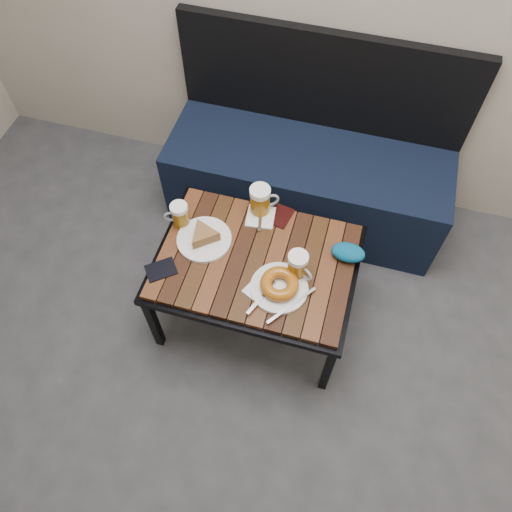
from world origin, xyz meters
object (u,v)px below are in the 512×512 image
(beer_mug_right, at_px, (298,266))
(beer_mug_left, at_px, (180,215))
(cafe_table, at_px, (256,265))
(passport_navy, at_px, (161,270))
(beer_mug_centre, at_px, (261,200))
(bench, at_px, (307,175))
(passport_burgundy, at_px, (281,216))
(plate_bagel, at_px, (279,286))
(plate_pie, at_px, (204,237))
(knit_pouch, at_px, (348,252))

(beer_mug_right, bearing_deg, beer_mug_left, -162.13)
(cafe_table, distance_m, beer_mug_right, 0.21)
(passport_navy, bearing_deg, beer_mug_centre, 104.51)
(bench, bearing_deg, passport_burgundy, -94.79)
(plate_bagel, height_order, passport_navy, plate_bagel)
(bench, bearing_deg, cafe_table, -96.72)
(passport_burgundy, bearing_deg, bench, 96.17)
(beer_mug_right, xyz_separation_m, passport_burgundy, (-0.13, 0.27, -0.06))
(bench, xyz_separation_m, plate_bagel, (0.04, -0.80, 0.23))
(plate_pie, bearing_deg, beer_mug_centre, 49.43)
(plate_bagel, height_order, passport_burgundy, plate_bagel)
(cafe_table, relative_size, beer_mug_centre, 5.83)
(beer_mug_centre, height_order, plate_pie, beer_mug_centre)
(plate_pie, xyz_separation_m, plate_bagel, (0.36, -0.14, 0.00))
(beer_mug_left, distance_m, beer_mug_centre, 0.35)
(cafe_table, relative_size, passport_navy, 6.96)
(bench, relative_size, beer_mug_right, 10.68)
(beer_mug_centre, height_order, passport_burgundy, beer_mug_centre)
(beer_mug_left, distance_m, passport_navy, 0.25)
(beer_mug_right, distance_m, plate_bagel, 0.11)
(beer_mug_right, bearing_deg, cafe_table, -157.20)
(plate_bagel, xyz_separation_m, knit_pouch, (0.23, 0.23, 0.00))
(plate_pie, bearing_deg, passport_navy, -123.38)
(beer_mug_right, distance_m, plate_pie, 0.42)
(passport_navy, height_order, knit_pouch, knit_pouch)
(beer_mug_right, xyz_separation_m, knit_pouch, (0.18, 0.14, -0.04))
(beer_mug_left, height_order, passport_navy, beer_mug_left)
(beer_mug_centre, bearing_deg, beer_mug_right, -79.98)
(bench, height_order, cafe_table, bench)
(plate_bagel, xyz_separation_m, passport_burgundy, (-0.08, 0.35, -0.02))
(bench, relative_size, passport_navy, 11.60)
(cafe_table, distance_m, passport_navy, 0.39)
(plate_bagel, relative_size, passport_burgundy, 2.43)
(beer_mug_left, relative_size, beer_mug_right, 0.91)
(bench, relative_size, passport_burgundy, 11.97)
(beer_mug_left, relative_size, beer_mug_centre, 0.83)
(beer_mug_right, height_order, passport_burgundy, beer_mug_right)
(cafe_table, distance_m, knit_pouch, 0.39)
(plate_pie, relative_size, knit_pouch, 1.66)
(plate_pie, xyz_separation_m, passport_burgundy, (0.28, 0.21, -0.02))
(cafe_table, relative_size, plate_pie, 3.61)
(bench, bearing_deg, beer_mug_right, -82.33)
(beer_mug_left, height_order, passport_burgundy, beer_mug_left)
(beer_mug_centre, distance_m, plate_bagel, 0.40)
(bench, xyz_separation_m, beer_mug_centre, (-0.13, -0.44, 0.27))
(bench, distance_m, passport_navy, 0.98)
(plate_bagel, bearing_deg, plate_pie, 158.76)
(plate_bagel, bearing_deg, passport_navy, -174.64)
(plate_bagel, bearing_deg, bench, 93.16)
(bench, height_order, beer_mug_centre, bench)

